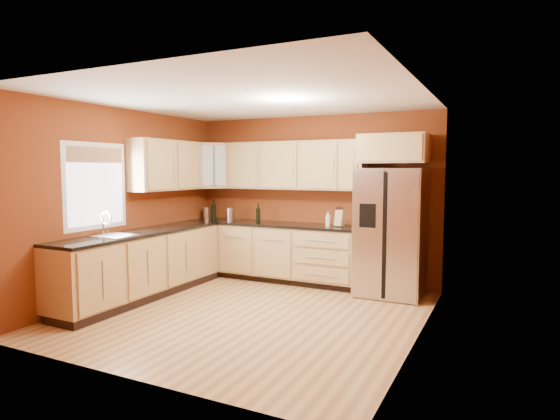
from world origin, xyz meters
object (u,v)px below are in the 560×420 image
(wine_bottle_a, at_px, (214,209))
(knife_block, at_px, (340,218))
(canister_left, at_px, (207,213))
(refrigerator, at_px, (391,232))
(soap_dispenser, at_px, (328,219))

(wine_bottle_a, distance_m, knife_block, 2.24)
(canister_left, bearing_deg, refrigerator, -1.74)
(canister_left, height_order, wine_bottle_a, wine_bottle_a)
(refrigerator, distance_m, soap_dispenser, 0.96)
(knife_block, bearing_deg, refrigerator, 2.52)
(wine_bottle_a, xyz_separation_m, soap_dispenser, (2.07, -0.04, -0.07))
(refrigerator, distance_m, canister_left, 3.18)
(wine_bottle_a, relative_size, soap_dispenser, 1.62)
(knife_block, bearing_deg, canister_left, -171.17)
(soap_dispenser, bearing_deg, wine_bottle_a, 178.82)
(canister_left, xyz_separation_m, wine_bottle_a, (0.15, -0.02, 0.07))
(knife_block, xyz_separation_m, soap_dispenser, (-0.17, -0.05, -0.01))
(wine_bottle_a, height_order, knife_block, wine_bottle_a)
(wine_bottle_a, bearing_deg, knife_block, 0.24)
(knife_block, bearing_deg, wine_bottle_a, -170.75)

